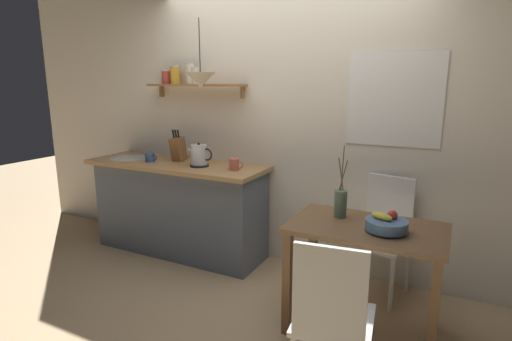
# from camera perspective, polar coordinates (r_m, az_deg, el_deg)

# --- Properties ---
(ground_plane) EXTENTS (14.00, 14.00, 0.00)m
(ground_plane) POSITION_cam_1_polar(r_m,az_deg,el_deg) (3.53, -0.41, -16.19)
(ground_plane) COLOR tan
(back_wall) EXTENTS (6.80, 0.11, 2.70)m
(back_wall) POSITION_cam_1_polar(r_m,az_deg,el_deg) (3.63, 7.21, 6.94)
(back_wall) COLOR silver
(back_wall) RESTS_ON ground_plane
(kitchen_counter) EXTENTS (1.83, 0.63, 0.93)m
(kitchen_counter) POSITION_cam_1_polar(r_m,az_deg,el_deg) (4.10, -10.88, -5.12)
(kitchen_counter) COLOR slate
(kitchen_counter) RESTS_ON ground_plane
(wall_shelf) EXTENTS (1.06, 0.20, 0.33)m
(wall_shelf) POSITION_cam_1_polar(r_m,az_deg,el_deg) (4.03, -9.70, 12.58)
(wall_shelf) COLOR #9E6B3D
(dining_table) EXTENTS (1.00, 0.62, 0.77)m
(dining_table) POSITION_cam_1_polar(r_m,az_deg,el_deg) (2.80, 15.35, -10.28)
(dining_table) COLOR brown
(dining_table) RESTS_ON ground_plane
(dining_chair_near) EXTENTS (0.45, 0.47, 0.96)m
(dining_chair_near) POSITION_cam_1_polar(r_m,az_deg,el_deg) (2.20, 10.74, -19.78)
(dining_chair_near) COLOR silver
(dining_chair_near) RESTS_ON ground_plane
(dining_chair_far) EXTENTS (0.51, 0.50, 0.96)m
(dining_chair_far) POSITION_cam_1_polar(r_m,az_deg,el_deg) (3.41, 17.67, -8.08)
(dining_chair_far) COLOR white
(dining_chair_far) RESTS_ON ground_plane
(fruit_bowl) EXTENTS (0.26, 0.26, 0.13)m
(fruit_bowl) POSITION_cam_1_polar(r_m,az_deg,el_deg) (2.68, 18.09, -7.25)
(fruit_bowl) COLOR #51759E
(fruit_bowl) RESTS_ON dining_table
(twig_vase) EXTENTS (0.09, 0.09, 0.51)m
(twig_vase) POSITION_cam_1_polar(r_m,az_deg,el_deg) (2.86, 11.96, -4.53)
(twig_vase) COLOR #567056
(twig_vase) RESTS_ON dining_table
(electric_kettle) EXTENTS (0.26, 0.18, 0.22)m
(electric_kettle) POSITION_cam_1_polar(r_m,az_deg,el_deg) (3.75, -8.08, 2.08)
(electric_kettle) COLOR black
(electric_kettle) RESTS_ON kitchen_counter
(knife_block) EXTENTS (0.11, 0.16, 0.32)m
(knife_block) POSITION_cam_1_polar(r_m,az_deg,el_deg) (4.03, -11.04, 3.08)
(knife_block) COLOR brown
(knife_block) RESTS_ON kitchen_counter
(coffee_mug_by_sink) EXTENTS (0.13, 0.09, 0.09)m
(coffee_mug_by_sink) POSITION_cam_1_polar(r_m,az_deg,el_deg) (4.07, -14.84, 1.86)
(coffee_mug_by_sink) COLOR #3D5B89
(coffee_mug_by_sink) RESTS_ON kitchen_counter
(coffee_mug_spare) EXTENTS (0.13, 0.09, 0.11)m
(coffee_mug_spare) POSITION_cam_1_polar(r_m,az_deg,el_deg) (3.55, -3.09, 0.88)
(coffee_mug_spare) COLOR #C6664C
(coffee_mug_spare) RESTS_ON kitchen_counter
(pendant_lamp) EXTENTS (0.27, 0.27, 0.57)m
(pendant_lamp) POSITION_cam_1_polar(r_m,az_deg,el_deg) (3.56, -7.91, 12.74)
(pendant_lamp) COLOR black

